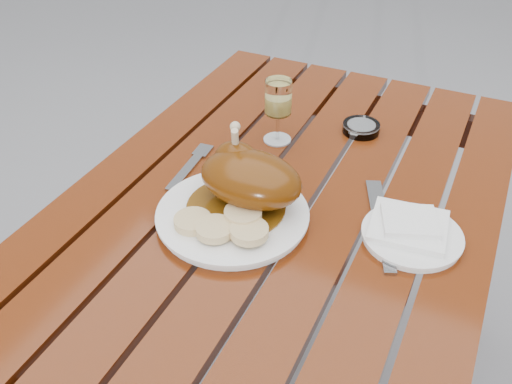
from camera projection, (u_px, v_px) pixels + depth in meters
table at (280, 320)px, 1.35m from camera, size 0.80×1.20×0.75m
dinner_plate at (233, 216)px, 1.06m from camera, size 0.37×0.37×0.02m
roast_duck at (248, 177)px, 1.05m from camera, size 0.21×0.19×0.14m
bread_dumplings at (225, 224)px, 1.00m from camera, size 0.18×0.12×0.03m
wine_glass at (278, 111)px, 1.25m from camera, size 0.07×0.07×0.15m
side_plate at (412, 236)px, 1.01m from camera, size 0.18×0.18×0.01m
napkin at (409, 226)px, 1.02m from camera, size 0.14×0.14×0.01m
ashtray at (361, 128)px, 1.31m from camera, size 0.09×0.09×0.02m
fork at (188, 169)px, 1.19m from camera, size 0.03×0.17×0.01m
knife at (382, 230)px, 1.03m from camera, size 0.10×0.22×0.01m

